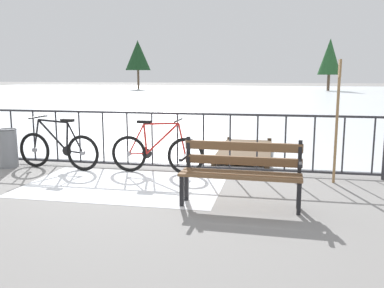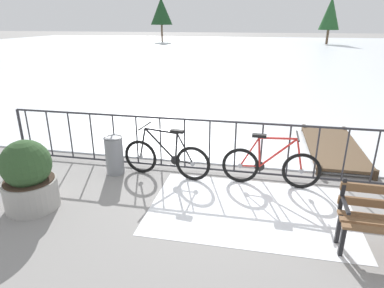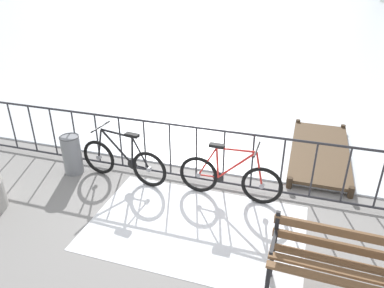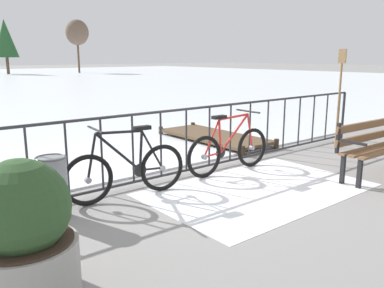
{
  "view_description": "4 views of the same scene",
  "coord_description": "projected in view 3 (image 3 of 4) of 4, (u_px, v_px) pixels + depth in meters",
  "views": [
    {
      "loc": [
        2.69,
        -7.33,
        1.75
      ],
      "look_at": [
        1.37,
        -0.71,
        0.62
      ],
      "focal_mm": 39.16,
      "sensor_mm": 36.0,
      "label": 1
    },
    {
      "loc": [
        0.36,
        -5.77,
        2.77
      ],
      "look_at": [
        -0.78,
        -0.19,
        0.64
      ],
      "focal_mm": 30.97,
      "sensor_mm": 36.0,
      "label": 2
    },
    {
      "loc": [
        1.59,
        -5.26,
        3.49
      ],
      "look_at": [
        0.02,
        -0.3,
        0.89
      ],
      "focal_mm": 34.06,
      "sensor_mm": 36.0,
      "label": 3
    },
    {
      "loc": [
        -3.81,
        -4.79,
        1.84
      ],
      "look_at": [
        -0.38,
        -0.6,
        0.66
      ],
      "focal_mm": 37.72,
      "sensor_mm": 36.0,
      "label": 4
    }
  ],
  "objects": [
    {
      "name": "frozen_pond",
      "position": [
        295.0,
        8.0,
        30.68
      ],
      "size": [
        80.0,
        56.0,
        0.03
      ],
      "primitive_type": "cube",
      "color": "silver",
      "rests_on": "ground"
    },
    {
      "name": "park_bench",
      "position": [
        342.0,
        261.0,
        4.06
      ],
      "size": [
        1.61,
        0.53,
        0.89
      ],
      "color": "brown",
      "rests_on": "ground"
    },
    {
      "name": "railing_fence",
      "position": [
        196.0,
        154.0,
        6.22
      ],
      "size": [
        9.06,
        0.06,
        1.07
      ],
      "color": "#2D2D33",
      "rests_on": "ground"
    },
    {
      "name": "wooden_dock",
      "position": [
        320.0,
        151.0,
        7.25
      ],
      "size": [
        1.1,
        2.77,
        0.2
      ],
      "color": "brown",
      "rests_on": "ground"
    },
    {
      "name": "bicycle_second",
      "position": [
        123.0,
        161.0,
        6.38
      ],
      "size": [
        1.71,
        0.52,
        0.97
      ],
      "color": "black",
      "rests_on": "ground"
    },
    {
      "name": "snow_patch",
      "position": [
        196.0,
        227.0,
        5.35
      ],
      "size": [
        3.12,
        1.99,
        0.01
      ],
      "primitive_type": "cube",
      "color": "white",
      "rests_on": "ground"
    },
    {
      "name": "ground_plane",
      "position": [
        196.0,
        181.0,
        6.47
      ],
      "size": [
        160.0,
        160.0,
        0.0
      ],
      "primitive_type": "plane",
      "color": "gray"
    },
    {
      "name": "bicycle_near_railing",
      "position": [
        229.0,
        178.0,
        5.88
      ],
      "size": [
        1.71,
        0.52,
        0.97
      ],
      "color": "black",
      "rests_on": "ground"
    },
    {
      "name": "trash_bin",
      "position": [
        72.0,
        154.0,
        6.6
      ],
      "size": [
        0.35,
        0.35,
        0.73
      ],
      "color": "gray",
      "rests_on": "ground"
    }
  ]
}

